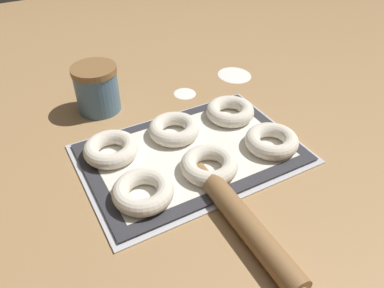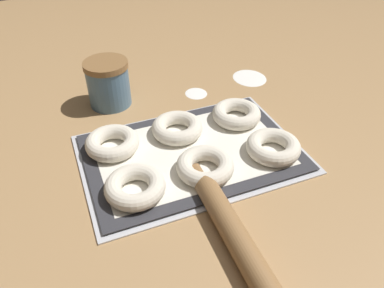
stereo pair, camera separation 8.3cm
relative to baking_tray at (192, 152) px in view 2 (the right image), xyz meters
The scene contains 13 objects.
ground_plane 0.01m from the baking_tray, 124.89° to the right, with size 2.80×2.80×0.00m, color #A87F51.
baking_tray is the anchor object (origin of this frame).
baking_mat 0.01m from the baking_tray, 90.00° to the right, with size 0.49×0.33×0.00m.
bagel_front_left 0.18m from the baking_tray, 151.67° to the right, with size 0.13×0.13×0.04m.
bagel_front_center 0.09m from the baking_tray, 94.26° to the right, with size 0.13×0.13×0.04m.
bagel_front_right 0.19m from the baking_tray, 25.30° to the right, with size 0.13×0.13×0.04m.
bagel_back_left 0.19m from the baking_tray, 156.66° to the left, with size 0.13×0.13×0.04m.
bagel_back_center 0.08m from the baking_tray, 97.49° to the left, with size 0.13×0.13×0.04m.
bagel_back_right 0.17m from the baking_tray, 25.34° to the left, with size 0.13×0.13×0.04m.
flour_canister 0.33m from the baking_tray, 113.71° to the left, with size 0.12×0.12×0.13m.
rolling_pin 0.26m from the baking_tray, 95.39° to the right, with size 0.05×0.38×0.05m.
flour_patch_near 0.28m from the baking_tray, 65.44° to the left, with size 0.06×0.07×0.00m.
flour_patch_far 0.42m from the baking_tray, 41.94° to the left, with size 0.10×0.11×0.00m.
Camera 2 is at (-0.25, -0.63, 0.57)m, focal length 35.00 mm.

